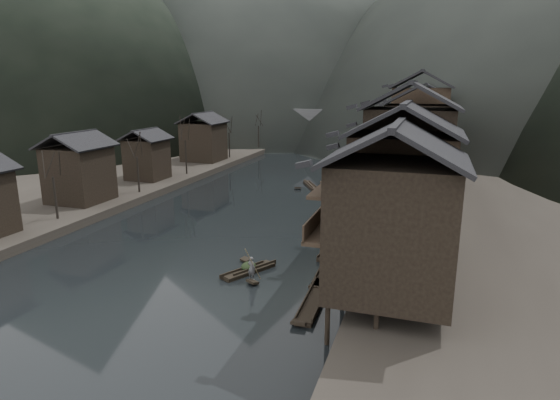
% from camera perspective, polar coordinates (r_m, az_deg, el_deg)
% --- Properties ---
extents(water, '(300.00, 300.00, 0.00)m').
position_cam_1_polar(water, '(42.06, -10.37, -6.70)').
color(water, black).
rests_on(water, ground).
extents(right_bank, '(40.00, 200.00, 1.80)m').
position_cam_1_polar(right_bank, '(77.29, 29.65, 1.91)').
color(right_bank, '#2D2823').
rests_on(right_bank, ground).
extents(left_bank, '(40.00, 200.00, 1.20)m').
position_cam_1_polar(left_bank, '(93.12, -17.75, 4.68)').
color(left_bank, '#2D2823').
rests_on(left_bank, ground).
extents(stilt_houses, '(9.00, 67.60, 16.54)m').
position_cam_1_polar(stilt_houses, '(54.67, 16.20, 7.44)').
color(stilt_houses, black).
rests_on(stilt_houses, ground).
extents(left_houses, '(8.10, 53.20, 8.73)m').
position_cam_1_polar(left_houses, '(68.04, -17.82, 5.74)').
color(left_houses, black).
rests_on(left_houses, left_bank).
extents(bare_trees, '(3.74, 73.80, 7.47)m').
position_cam_1_polar(bare_trees, '(70.01, -13.21, 6.84)').
color(bare_trees, black).
rests_on(bare_trees, left_bank).
extents(moored_sampans, '(3.12, 48.21, 0.47)m').
position_cam_1_polar(moored_sampans, '(51.62, 9.32, -2.48)').
color(moored_sampans, black).
rests_on(moored_sampans, water).
extents(midriver_boats, '(7.34, 33.31, 0.45)m').
position_cam_1_polar(midriver_boats, '(81.15, 7.27, 3.65)').
color(midriver_boats, black).
rests_on(midriver_boats, water).
extents(stone_bridge, '(40.00, 6.00, 9.00)m').
position_cam_1_polar(stone_bridge, '(108.53, 8.01, 8.87)').
color(stone_bridge, '#4C4C4F').
rests_on(stone_bridge, ground).
extents(hero_sampan, '(3.30, 5.03, 0.44)m').
position_cam_1_polar(hero_sampan, '(37.92, -3.82, -8.52)').
color(hero_sampan, black).
rests_on(hero_sampan, water).
extents(cargo_heap, '(1.16, 1.51, 0.69)m').
position_cam_1_polar(cargo_heap, '(37.93, -3.88, -7.57)').
color(cargo_heap, black).
rests_on(cargo_heap, hero_sampan).
extents(boatman, '(0.77, 0.62, 1.84)m').
position_cam_1_polar(boatman, '(35.80, -3.50, -7.93)').
color(boatman, '#525254').
rests_on(boatman, hero_sampan).
extents(bamboo_pole, '(0.69, 1.89, 3.35)m').
position_cam_1_polar(bamboo_pole, '(34.84, -3.26, -4.02)').
color(bamboo_pole, '#8C7A51').
rests_on(bamboo_pole, boatman).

